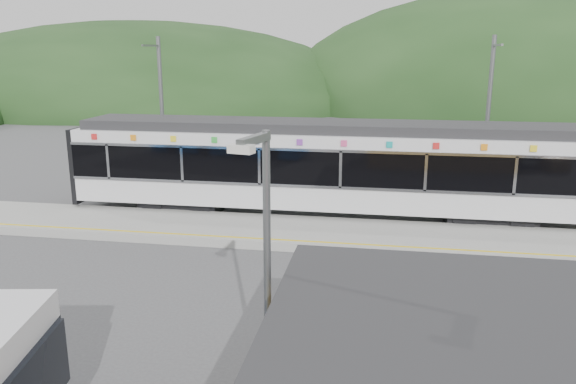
# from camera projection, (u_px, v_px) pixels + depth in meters

# --- Properties ---
(ground) EXTENTS (120.00, 120.00, 0.00)m
(ground) POSITION_uv_depth(u_px,v_px,m) (281.00, 272.00, 16.69)
(ground) COLOR #4C4C4F
(ground) RESTS_ON ground
(hills) EXTENTS (146.00, 149.00, 26.00)m
(hills) POSITION_uv_depth(u_px,v_px,m) (471.00, 229.00, 20.73)
(hills) COLOR #1E3D19
(hills) RESTS_ON ground
(platform) EXTENTS (26.00, 3.20, 0.30)m
(platform) POSITION_uv_depth(u_px,v_px,m) (298.00, 233.00, 19.81)
(platform) COLOR #9E9E99
(platform) RESTS_ON ground
(yellow_line) EXTENTS (26.00, 0.10, 0.01)m
(yellow_line) POSITION_uv_depth(u_px,v_px,m) (292.00, 240.00, 18.53)
(yellow_line) COLOR yellow
(yellow_line) RESTS_ON platform
(train) EXTENTS (20.44, 3.01, 3.74)m
(train) POSITION_uv_depth(u_px,v_px,m) (331.00, 165.00, 21.77)
(train) COLOR black
(train) RESTS_ON ground
(catenary_mast_west) EXTENTS (0.18, 1.80, 7.00)m
(catenary_mast_west) POSITION_uv_depth(u_px,v_px,m) (162.00, 114.00, 25.13)
(catenary_mast_west) COLOR slate
(catenary_mast_west) RESTS_ON ground
(catenary_mast_east) EXTENTS (0.18, 1.80, 7.00)m
(catenary_mast_east) POSITION_uv_depth(u_px,v_px,m) (488.00, 120.00, 22.83)
(catenary_mast_east) COLOR slate
(catenary_mast_east) RESTS_ON ground
(lamp_post) EXTENTS (0.38, 0.98, 5.25)m
(lamp_post) POSITION_uv_depth(u_px,v_px,m) (266.00, 265.00, 8.70)
(lamp_post) COLOR slate
(lamp_post) RESTS_ON ground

